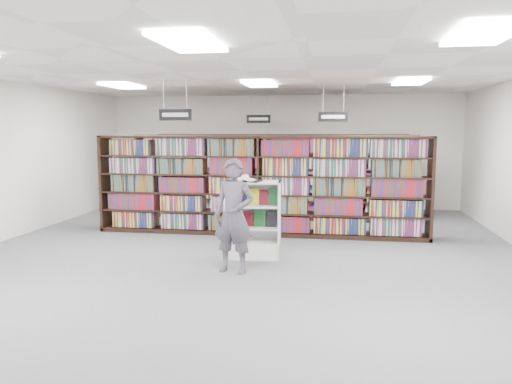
# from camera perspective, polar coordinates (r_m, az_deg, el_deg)

# --- Properties ---
(floor) EXTENTS (12.00, 12.00, 0.00)m
(floor) POSITION_cam_1_polar(r_m,az_deg,el_deg) (8.80, -1.58, -7.50)
(floor) COLOR #545459
(floor) RESTS_ON ground
(ceiling) EXTENTS (10.00, 12.00, 0.10)m
(ceiling) POSITION_cam_1_polar(r_m,az_deg,el_deg) (8.57, -1.65, 13.67)
(ceiling) COLOR white
(ceiling) RESTS_ON wall_back
(wall_back) EXTENTS (10.00, 0.10, 3.20)m
(wall_back) POSITION_cam_1_polar(r_m,az_deg,el_deg) (14.47, 2.86, 4.66)
(wall_back) COLOR white
(wall_back) RESTS_ON ground
(wall_front) EXTENTS (10.00, 0.10, 3.20)m
(wall_front) POSITION_cam_1_polar(r_m,az_deg,el_deg) (2.92, -24.39, -5.87)
(wall_front) COLOR white
(wall_front) RESTS_ON ground
(bookshelf_row_near) EXTENTS (7.00, 0.60, 2.10)m
(bookshelf_row_near) POSITION_cam_1_polar(r_m,az_deg,el_deg) (10.55, 0.43, 0.75)
(bookshelf_row_near) COLOR black
(bookshelf_row_near) RESTS_ON floor
(bookshelf_row_mid) EXTENTS (7.00, 0.60, 2.10)m
(bookshelf_row_mid) POSITION_cam_1_polar(r_m,az_deg,el_deg) (12.52, 1.83, 1.76)
(bookshelf_row_mid) COLOR black
(bookshelf_row_mid) RESTS_ON floor
(bookshelf_row_far) EXTENTS (7.00, 0.60, 2.10)m
(bookshelf_row_far) POSITION_cam_1_polar(r_m,az_deg,el_deg) (14.20, 2.71, 2.39)
(bookshelf_row_far) COLOR black
(bookshelf_row_far) RESTS_ON floor
(aisle_sign_left) EXTENTS (0.65, 0.02, 0.80)m
(aisle_sign_left) POSITION_cam_1_polar(r_m,az_deg,el_deg) (9.87, -9.21, 8.83)
(aisle_sign_left) COLOR #B2B2B7
(aisle_sign_left) RESTS_ON ceiling
(aisle_sign_right) EXTENTS (0.65, 0.02, 0.80)m
(aisle_sign_right) POSITION_cam_1_polar(r_m,az_deg,el_deg) (11.37, 8.80, 8.60)
(aisle_sign_right) COLOR #B2B2B7
(aisle_sign_right) RESTS_ON ceiling
(aisle_sign_center) EXTENTS (0.65, 0.02, 0.80)m
(aisle_sign_center) POSITION_cam_1_polar(r_m,az_deg,el_deg) (13.53, 0.28, 8.44)
(aisle_sign_center) COLOR #B2B2B7
(aisle_sign_center) RESTS_ON ceiling
(troffer_front_center) EXTENTS (0.60, 1.20, 0.04)m
(troffer_front_center) POSITION_cam_1_polar(r_m,az_deg,el_deg) (5.68, -7.61, 16.55)
(troffer_front_center) COLOR white
(troffer_front_center) RESTS_ON ceiling
(troffer_front_right) EXTENTS (0.60, 1.20, 0.04)m
(troffer_front_right) POSITION_cam_1_polar(r_m,az_deg,el_deg) (5.62, 24.50, 16.08)
(troffer_front_right) COLOR white
(troffer_front_right) RESTS_ON ceiling
(troffer_back_left) EXTENTS (0.60, 1.20, 0.04)m
(troffer_back_left) POSITION_cam_1_polar(r_m,az_deg,el_deg) (11.38, -14.98, 11.62)
(troffer_back_left) COLOR white
(troffer_back_left) RESTS_ON ceiling
(troffer_back_center) EXTENTS (0.60, 1.20, 0.04)m
(troffer_back_center) POSITION_cam_1_polar(r_m,az_deg,el_deg) (10.53, 0.44, 12.24)
(troffer_back_center) COLOR white
(troffer_back_center) RESTS_ON ceiling
(troffer_back_right) EXTENTS (0.60, 1.20, 0.04)m
(troffer_back_right) POSITION_cam_1_polar(r_m,az_deg,el_deg) (10.50, 17.22, 11.94)
(troffer_back_right) COLOR white
(troffer_back_right) RESTS_ON ceiling
(endcap_display) EXTENTS (1.00, 0.56, 1.34)m
(endcap_display) POSITION_cam_1_polar(r_m,az_deg,el_deg) (8.76, -0.34, -4.47)
(endcap_display) COLOR silver
(endcap_display) RESTS_ON floor
(open_book) EXTENTS (0.62, 0.43, 0.13)m
(open_book) POSITION_cam_1_polar(r_m,az_deg,el_deg) (8.57, -1.38, 1.44)
(open_book) COLOR black
(open_book) RESTS_ON endcap_display
(shopper) EXTENTS (0.72, 0.54, 1.79)m
(shopper) POSITION_cam_1_polar(r_m,az_deg,el_deg) (7.76, -2.56, -2.74)
(shopper) COLOR #524D58
(shopper) RESTS_ON floor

